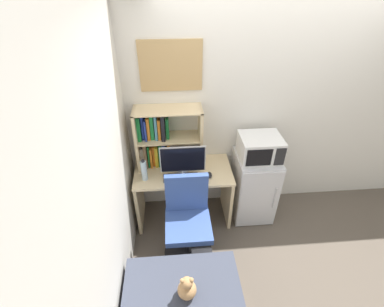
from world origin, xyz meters
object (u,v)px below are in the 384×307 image
at_px(teddy_bear, 187,288).
at_px(wall_corkboard, 171,66).
at_px(monitor, 183,162).
at_px(desk_chair, 188,224).
at_px(mini_fridge, 253,186).
at_px(computer_mouse, 210,175).
at_px(microwave, 260,148).
at_px(water_bottle, 144,170).
at_px(keyboard, 181,178).
at_px(hutch_bookshelf, 160,138).

xyz_separation_m(teddy_bear, wall_corkboard, (-0.05, 1.57, 1.28)).
xyz_separation_m(monitor, desk_chair, (0.02, -0.38, -0.55)).
distance_m(monitor, mini_fridge, 1.03).
bearing_deg(teddy_bear, computer_mouse, 74.08).
xyz_separation_m(mini_fridge, desk_chair, (-0.85, -0.52, -0.02)).
xyz_separation_m(computer_mouse, teddy_bear, (-0.33, -1.16, -0.19)).
relative_size(mini_fridge, microwave, 1.91).
relative_size(water_bottle, desk_chair, 0.27).
bearing_deg(desk_chair, monitor, 93.29).
height_order(keyboard, mini_fridge, mini_fridge).
relative_size(hutch_bookshelf, wall_corkboard, 1.16).
bearing_deg(desk_chair, wall_corkboard, 97.52).
height_order(computer_mouse, teddy_bear, computer_mouse).
bearing_deg(hutch_bookshelf, mini_fridge, -7.60).
distance_m(keyboard, computer_mouse, 0.32).
relative_size(water_bottle, mini_fridge, 0.30).
xyz_separation_m(keyboard, water_bottle, (-0.39, 0.02, 0.11)).
bearing_deg(water_bottle, keyboard, -2.27).
relative_size(hutch_bookshelf, teddy_bear, 3.15).
bearing_deg(water_bottle, desk_chair, -41.13).
height_order(hutch_bookshelf, computer_mouse, hutch_bookshelf).
distance_m(monitor, microwave, 0.89).
bearing_deg(desk_chair, teddy_bear, -94.26).
xyz_separation_m(hutch_bookshelf, mini_fridge, (1.11, -0.15, -0.66)).
bearing_deg(keyboard, microwave, 9.81).
relative_size(microwave, desk_chair, 0.47).
bearing_deg(microwave, keyboard, -170.19).
xyz_separation_m(hutch_bookshelf, wall_corkboard, (0.15, 0.12, 0.76)).
height_order(mini_fridge, teddy_bear, mini_fridge).
bearing_deg(water_bottle, computer_mouse, -0.42).
height_order(hutch_bookshelf, water_bottle, hutch_bookshelf).
distance_m(computer_mouse, wall_corkboard, 1.22).
relative_size(computer_mouse, desk_chair, 0.11).
height_order(desk_chair, wall_corkboard, wall_corkboard).
height_order(monitor, mini_fridge, monitor).
bearing_deg(monitor, wall_corkboard, 101.42).
height_order(hutch_bookshelf, microwave, hutch_bookshelf).
distance_m(monitor, desk_chair, 0.67).
distance_m(monitor, teddy_bear, 1.23).
bearing_deg(hutch_bookshelf, teddy_bear, -82.11).
bearing_deg(monitor, hutch_bookshelf, 129.33).
relative_size(monitor, water_bottle, 1.86).
xyz_separation_m(water_bottle, microwave, (1.29, 0.14, 0.13)).
relative_size(keyboard, computer_mouse, 3.66).
bearing_deg(microwave, monitor, -170.63).
relative_size(mini_fridge, teddy_bear, 3.75).
xyz_separation_m(water_bottle, teddy_bear, (0.38, -1.16, -0.30)).
distance_m(computer_mouse, mini_fridge, 0.68).
xyz_separation_m(keyboard, mini_fridge, (0.90, 0.15, -0.33)).
bearing_deg(computer_mouse, mini_fridge, 13.79).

